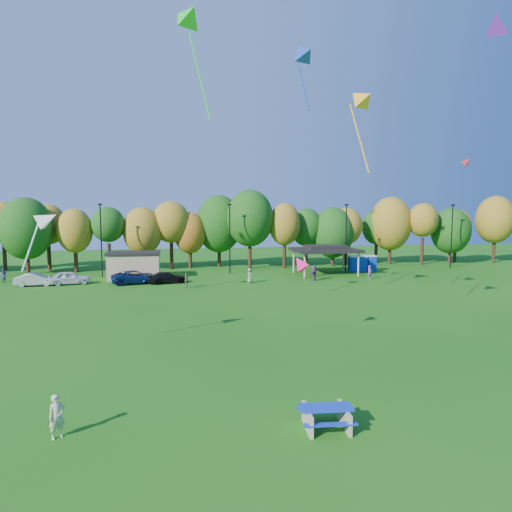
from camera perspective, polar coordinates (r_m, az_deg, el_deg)
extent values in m
plane|color=#19600F|center=(21.32, 5.94, -17.35)|extent=(160.00, 160.00, 0.00)
cylinder|color=black|center=(71.54, -28.92, 0.05)|extent=(0.50, 0.50, 4.12)
ellipsoid|color=olive|center=(71.27, -29.11, 3.90)|extent=(4.78, 4.78, 5.18)
cylinder|color=black|center=(65.81, -26.63, -0.52)|extent=(0.50, 0.50, 3.56)
ellipsoid|color=#144C0F|center=(65.52, -26.80, 3.09)|extent=(6.62, 6.62, 8.00)
cylinder|color=black|center=(69.28, -24.44, -0.04)|extent=(0.50, 0.50, 3.79)
ellipsoid|color=olive|center=(69.01, -24.59, 3.61)|extent=(4.94, 4.94, 5.58)
cylinder|color=black|center=(65.28, -21.59, -0.46)|extent=(0.50, 0.50, 3.34)
ellipsoid|color=olive|center=(64.99, -21.72, 2.96)|extent=(4.61, 4.61, 5.88)
cylinder|color=black|center=(64.42, -17.87, -0.19)|extent=(0.50, 0.50, 3.82)
ellipsoid|color=#144C0F|center=(64.12, -18.00, 3.76)|extent=(4.43, 4.43, 4.73)
cylinder|color=black|center=(64.70, -13.91, -0.31)|extent=(0.50, 0.50, 3.25)
ellipsoid|color=olive|center=(64.41, -13.99, 3.05)|extent=(5.33, 5.33, 6.53)
cylinder|color=black|center=(65.13, -10.50, 0.12)|extent=(0.50, 0.50, 3.96)
ellipsoid|color=olive|center=(64.84, -10.58, 4.19)|extent=(5.31, 5.31, 5.82)
cylinder|color=black|center=(65.51, -8.22, -0.21)|extent=(0.50, 0.50, 3.05)
ellipsoid|color=#995914|center=(65.23, -8.27, 2.89)|extent=(4.54, 4.54, 5.87)
cylinder|color=black|center=(66.97, -4.62, 0.27)|extent=(0.50, 0.50, 3.77)
ellipsoid|color=#144C0F|center=(66.69, -4.65, 4.04)|extent=(6.69, 6.69, 8.35)
cylinder|color=black|center=(64.56, -0.77, 0.31)|extent=(0.50, 0.50, 4.28)
ellipsoid|color=#144C0F|center=(64.27, -0.78, 4.75)|extent=(6.64, 6.64, 8.01)
cylinder|color=black|center=(65.31, 3.56, 0.13)|extent=(0.50, 0.50, 3.76)
ellipsoid|color=olive|center=(65.02, 3.59, 3.98)|extent=(4.49, 4.49, 6.02)
cylinder|color=black|center=(68.33, 6.29, 0.22)|extent=(0.50, 0.50, 3.43)
ellipsoid|color=#144C0F|center=(68.06, 6.32, 3.58)|extent=(4.77, 4.77, 5.63)
cylinder|color=black|center=(68.77, 9.54, 0.01)|extent=(0.50, 0.50, 2.95)
ellipsoid|color=#144C0F|center=(68.51, 9.59, 2.88)|extent=(6.14, 6.14, 7.54)
cylinder|color=black|center=(69.99, 11.16, 0.32)|extent=(0.50, 0.50, 3.52)
ellipsoid|color=olive|center=(69.72, 11.23, 3.68)|extent=(4.78, 4.78, 5.53)
cylinder|color=black|center=(73.79, 14.77, 0.46)|extent=(0.50, 0.50, 3.39)
ellipsoid|color=#144C0F|center=(73.54, 14.85, 3.53)|extent=(4.54, 4.54, 5.46)
cylinder|color=black|center=(73.36, 16.36, 0.52)|extent=(0.50, 0.50, 3.72)
ellipsoid|color=olive|center=(73.10, 16.46, 3.91)|extent=(6.32, 6.32, 8.24)
cylinder|color=black|center=(73.71, 20.03, 0.56)|extent=(0.50, 0.50, 4.06)
ellipsoid|color=olive|center=(73.45, 20.16, 4.24)|extent=(4.50, 4.50, 5.13)
cylinder|color=black|center=(76.92, 23.07, 0.28)|extent=(0.50, 0.50, 3.05)
ellipsoid|color=#144C0F|center=(76.68, 23.17, 2.93)|extent=(5.97, 5.97, 7.05)
cylinder|color=black|center=(79.24, 23.60, 0.59)|extent=(0.50, 0.50, 3.55)
ellipsoid|color=olive|center=(79.01, 23.72, 3.58)|extent=(4.60, 4.60, 4.99)
cylinder|color=black|center=(81.02, 27.57, 0.70)|extent=(0.50, 0.50, 4.07)
ellipsoid|color=olive|center=(80.79, 27.73, 4.05)|extent=(5.83, 5.83, 7.42)
cylinder|color=black|center=(59.45, -18.78, 1.80)|extent=(0.16, 0.16, 9.00)
cube|color=black|center=(59.33, -18.93, 6.14)|extent=(0.50, 0.25, 0.18)
cylinder|color=black|center=(59.38, -3.30, 2.10)|extent=(0.16, 0.16, 9.00)
cube|color=black|center=(59.25, -3.33, 6.44)|extent=(0.50, 0.25, 0.18)
cylinder|color=black|center=(63.47, 11.18, 2.24)|extent=(0.16, 0.16, 9.00)
cube|color=black|center=(63.35, 11.26, 6.30)|extent=(0.50, 0.25, 0.18)
cylinder|color=black|center=(71.02, 23.25, 2.25)|extent=(0.16, 0.16, 9.00)
cube|color=black|center=(70.91, 23.40, 5.88)|extent=(0.50, 0.25, 0.18)
cube|color=tan|center=(57.32, -15.00, -1.24)|extent=(6.00, 4.00, 3.00)
cube|color=black|center=(57.15, -15.04, 0.38)|extent=(6.30, 4.30, 0.25)
cylinder|color=tan|center=(56.08, 6.10, -1.23)|extent=(0.24, 0.24, 3.00)
cylinder|color=tan|center=(58.49, 12.68, -1.04)|extent=(0.24, 0.24, 3.00)
cylinder|color=tan|center=(60.85, 4.74, -0.66)|extent=(0.24, 0.24, 3.00)
cylinder|color=tan|center=(63.08, 10.88, -0.51)|extent=(0.24, 0.24, 3.00)
cube|color=black|center=(59.36, 8.66, 0.73)|extent=(8.20, 6.20, 0.35)
cube|color=black|center=(59.33, 8.66, 1.12)|extent=(5.00, 3.50, 0.45)
cube|color=#0D35B2|center=(62.83, 12.04, -1.02)|extent=(1.10, 1.10, 2.00)
cube|color=silver|center=(62.71, 12.06, -0.03)|extent=(1.15, 1.15, 0.18)
cube|color=#0D35B2|center=(63.37, 13.11, -0.99)|extent=(1.10, 1.10, 2.00)
cube|color=silver|center=(63.25, 13.13, 0.00)|extent=(1.15, 1.15, 0.18)
cube|color=#0D35B2|center=(63.84, 14.20, -0.96)|extent=(1.10, 1.10, 2.00)
cube|color=silver|center=(63.73, 14.23, 0.01)|extent=(1.15, 1.15, 0.18)
cube|color=tan|center=(18.61, 6.45, -19.60)|extent=(0.29, 1.63, 0.80)
cube|color=tan|center=(18.94, 11.01, -19.20)|extent=(0.29, 1.63, 0.80)
cube|color=#1638C3|center=(18.58, 8.78, -18.20)|extent=(2.08, 1.02, 0.07)
cube|color=#1638C3|center=(18.11, 9.33, -20.07)|extent=(2.03, 0.47, 0.06)
cube|color=#1638C3|center=(19.33, 8.23, -18.32)|extent=(2.03, 0.47, 0.06)
imported|color=beige|center=(19.17, -23.63, -17.90)|extent=(0.72, 0.66, 1.64)
imported|color=silver|center=(55.16, -22.27, -2.53)|extent=(4.72, 2.68, 1.51)
imported|color=#ABABB0|center=(55.63, -25.83, -2.67)|extent=(4.31, 1.66, 1.40)
imported|color=#0D1D4F|center=(53.35, -14.79, -2.57)|extent=(5.73, 3.39, 1.49)
imported|color=black|center=(52.87, -11.03, -2.68)|extent=(4.68, 2.71, 1.28)
imported|color=#4E4190|center=(59.85, -29.02, -2.15)|extent=(0.99, 0.92, 1.62)
imported|color=#75845A|center=(52.05, -0.79, -2.46)|extent=(0.83, 0.98, 1.71)
imported|color=#7D3784|center=(54.17, 7.29, -2.13)|extent=(1.44, 1.64, 1.80)
imported|color=#B354B1|center=(56.62, 14.02, -1.99)|extent=(0.71, 0.60, 1.66)
imported|color=#768551|center=(49.20, -8.71, -3.06)|extent=(0.64, 1.03, 1.64)
cone|color=#FFA81A|center=(31.12, 12.70, 18.68)|extent=(2.10, 2.30, 1.88)
cylinder|color=#FFA81A|center=(32.17, 12.80, 14.17)|extent=(0.92, 1.65, 4.73)
cone|color=white|center=(26.79, -24.58, 4.17)|extent=(1.45, 1.13, 1.46)
cylinder|color=white|center=(27.10, -26.30, 1.25)|extent=(1.12, 0.12, 2.85)
cone|color=#1DDB1D|center=(34.13, -9.01, 27.37)|extent=(2.80, 2.97, 2.42)
cylinder|color=#1DDB1D|center=(34.87, -7.06, 21.46)|extent=(1.40, 2.16, 6.61)
cone|color=#1C3F9A|center=(33.52, 5.72, 24.05)|extent=(2.06, 2.34, 1.92)
cylinder|color=#1C3F9A|center=(34.16, 5.87, 20.55)|extent=(0.63, 1.40, 3.79)
cone|color=#A32BEA|center=(42.75, 27.87, 24.43)|extent=(3.01, 3.07, 2.49)
cone|color=red|center=(53.48, 24.89, 10.67)|extent=(1.44, 1.45, 1.16)
cone|color=#F50D5E|center=(28.85, 5.51, -0.91)|extent=(1.60, 1.59, 1.28)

